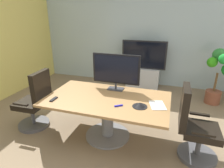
{
  "coord_description": "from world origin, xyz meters",
  "views": [
    {
      "loc": [
        1.03,
        -2.54,
        2.03
      ],
      "look_at": [
        0.1,
        0.34,
        0.87
      ],
      "focal_mm": 30.49,
      "sensor_mm": 36.0,
      "label": 1
    }
  ],
  "objects_px": {
    "tv_monitor": "(116,70)",
    "conference_phone": "(140,105)",
    "remote_control": "(54,99)",
    "office_chair_left": "(35,105)",
    "potted_plant": "(219,74)",
    "office_chair_right": "(194,130)",
    "conference_table": "(107,108)",
    "wall_display_unit": "(143,72)"
  },
  "relations": [
    {
      "from": "tv_monitor",
      "to": "conference_phone",
      "type": "relative_size",
      "value": 3.82
    },
    {
      "from": "tv_monitor",
      "to": "remote_control",
      "type": "bearing_deg",
      "value": -138.26
    },
    {
      "from": "office_chair_left",
      "to": "potted_plant",
      "type": "height_order",
      "value": "potted_plant"
    },
    {
      "from": "office_chair_right",
      "to": "potted_plant",
      "type": "xyz_separation_m",
      "value": [
        0.64,
        2.09,
        0.26
      ]
    },
    {
      "from": "office_chair_right",
      "to": "tv_monitor",
      "type": "xyz_separation_m",
      "value": [
        -1.31,
        0.5,
        0.63
      ]
    },
    {
      "from": "tv_monitor",
      "to": "conference_phone",
      "type": "bearing_deg",
      "value": -45.7
    },
    {
      "from": "office_chair_right",
      "to": "tv_monitor",
      "type": "distance_m",
      "value": 1.54
    },
    {
      "from": "office_chair_right",
      "to": "remote_control",
      "type": "bearing_deg",
      "value": 96.49
    },
    {
      "from": "conference_table",
      "to": "remote_control",
      "type": "relative_size",
      "value": 11.59
    },
    {
      "from": "wall_display_unit",
      "to": "conference_phone",
      "type": "relative_size",
      "value": 5.95
    },
    {
      "from": "potted_plant",
      "to": "remote_control",
      "type": "relative_size",
      "value": 7.44
    },
    {
      "from": "conference_table",
      "to": "office_chair_left",
      "type": "height_order",
      "value": "office_chair_left"
    },
    {
      "from": "wall_display_unit",
      "to": "conference_table",
      "type": "bearing_deg",
      "value": -94.4
    },
    {
      "from": "remote_control",
      "to": "wall_display_unit",
      "type": "bearing_deg",
      "value": 70.13
    },
    {
      "from": "office_chair_left",
      "to": "office_chair_right",
      "type": "distance_m",
      "value": 2.68
    },
    {
      "from": "office_chair_left",
      "to": "office_chair_right",
      "type": "bearing_deg",
      "value": 88.79
    },
    {
      "from": "office_chair_right",
      "to": "potted_plant",
      "type": "bearing_deg",
      "value": -16.56
    },
    {
      "from": "conference_phone",
      "to": "office_chair_right",
      "type": "bearing_deg",
      "value": 3.36
    },
    {
      "from": "conference_table",
      "to": "potted_plant",
      "type": "xyz_separation_m",
      "value": [
        1.97,
        2.0,
        0.18
      ]
    },
    {
      "from": "wall_display_unit",
      "to": "office_chair_right",
      "type": "bearing_deg",
      "value": -66.22
    },
    {
      "from": "conference_table",
      "to": "potted_plant",
      "type": "distance_m",
      "value": 2.82
    },
    {
      "from": "office_chair_left",
      "to": "potted_plant",
      "type": "xyz_separation_m",
      "value": [
        3.31,
        2.13,
        0.26
      ]
    },
    {
      "from": "office_chair_right",
      "to": "wall_display_unit",
      "type": "distance_m",
      "value": 2.84
    },
    {
      "from": "office_chair_right",
      "to": "conference_phone",
      "type": "height_order",
      "value": "office_chair_right"
    },
    {
      "from": "tv_monitor",
      "to": "wall_display_unit",
      "type": "bearing_deg",
      "value": 85.42
    },
    {
      "from": "office_chair_right",
      "to": "tv_monitor",
      "type": "height_order",
      "value": "tv_monitor"
    },
    {
      "from": "office_chair_left",
      "to": "remote_control",
      "type": "height_order",
      "value": "office_chair_left"
    },
    {
      "from": "office_chair_left",
      "to": "remote_control",
      "type": "relative_size",
      "value": 6.41
    },
    {
      "from": "conference_phone",
      "to": "remote_control",
      "type": "relative_size",
      "value": 1.29
    },
    {
      "from": "potted_plant",
      "to": "tv_monitor",
      "type": "bearing_deg",
      "value": -140.69
    },
    {
      "from": "office_chair_left",
      "to": "wall_display_unit",
      "type": "distance_m",
      "value": 3.04
    },
    {
      "from": "office_chair_left",
      "to": "potted_plant",
      "type": "bearing_deg",
      "value": 120.79
    },
    {
      "from": "potted_plant",
      "to": "office_chair_right",
      "type": "bearing_deg",
      "value": -106.93
    },
    {
      "from": "office_chair_left",
      "to": "office_chair_right",
      "type": "xyz_separation_m",
      "value": [
        2.68,
        0.03,
        0.0
      ]
    },
    {
      "from": "conference_table",
      "to": "office_chair_left",
      "type": "bearing_deg",
      "value": -174.58
    },
    {
      "from": "office_chair_right",
      "to": "conference_phone",
      "type": "distance_m",
      "value": 0.84
    },
    {
      "from": "conference_table",
      "to": "tv_monitor",
      "type": "height_order",
      "value": "tv_monitor"
    },
    {
      "from": "conference_table",
      "to": "office_chair_left",
      "type": "relative_size",
      "value": 1.81
    },
    {
      "from": "office_chair_right",
      "to": "remote_control",
      "type": "relative_size",
      "value": 6.41
    },
    {
      "from": "office_chair_left",
      "to": "wall_display_unit",
      "type": "xyz_separation_m",
      "value": [
        1.53,
        2.63,
        -0.01
      ]
    },
    {
      "from": "tv_monitor",
      "to": "office_chair_left",
      "type": "bearing_deg",
      "value": -158.78
    },
    {
      "from": "office_chair_left",
      "to": "tv_monitor",
      "type": "height_order",
      "value": "tv_monitor"
    }
  ]
}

